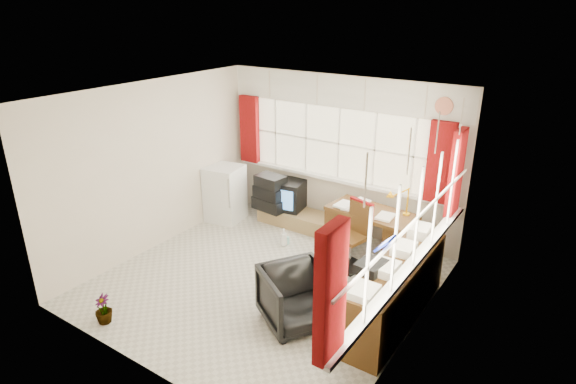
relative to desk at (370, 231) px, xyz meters
name	(u,v)px	position (x,y,z in m)	size (l,w,h in m)	color
ground	(265,282)	(-0.85, -1.43, -0.40)	(4.00, 4.00, 0.00)	beige
room_walls	(263,177)	(-0.85, -1.43, 1.10)	(4.00, 4.00, 4.00)	beige
window_back	(337,175)	(-0.85, 0.51, 0.54)	(3.70, 0.12, 3.60)	beige
window_right	(411,260)	(1.09, -1.43, 0.54)	(0.12, 3.70, 3.60)	beige
curtains	(364,173)	(0.07, -0.51, 1.05)	(3.83, 3.83, 1.15)	maroon
overhead_cabinets	(374,112)	(0.13, -0.45, 1.85)	(3.98, 3.98, 0.48)	white
desk	(370,231)	(0.00, 0.00, 0.00)	(1.31, 0.75, 0.76)	#593515
desk_lamp	(408,196)	(0.45, 0.15, 0.61)	(0.16, 0.14, 0.41)	#E5A609
task_chair	(356,232)	(-0.07, -0.35, 0.11)	(0.50, 0.51, 0.97)	black
office_chair	(297,297)	(-0.02, -1.94, -0.05)	(0.75, 0.77, 0.70)	black
radiator	(329,261)	(-0.22, -0.83, -0.17)	(0.40, 0.26, 0.56)	white
credenza	(395,290)	(0.88, -1.23, -0.01)	(0.50, 2.00, 0.85)	#593515
file_tray	(371,266)	(0.70, -1.57, 0.41)	(0.26, 0.34, 0.11)	black
tv_bench	(300,219)	(-1.40, 0.29, -0.28)	(1.40, 0.50, 0.25)	#997E4C
crt_tv	(288,194)	(-1.67, 0.32, 0.09)	(0.60, 0.57, 0.48)	black
hifi_stack	(271,194)	(-1.88, 0.12, 0.13)	(0.60, 0.42, 0.59)	black
mini_fridge	(225,193)	(-2.60, -0.19, 0.07)	(0.64, 0.64, 0.95)	white
spray_bottle_a	(284,237)	(-1.23, -0.44, -0.26)	(0.11, 0.11, 0.28)	silver
spray_bottle_b	(286,239)	(-1.23, -0.39, -0.31)	(0.08, 0.08, 0.18)	#94DDD4
flower_vase	(103,309)	(-1.89, -3.19, -0.22)	(0.20, 0.20, 0.36)	black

